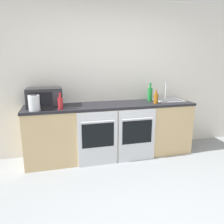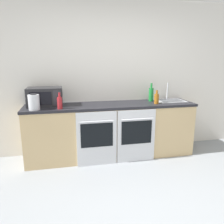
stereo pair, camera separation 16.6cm
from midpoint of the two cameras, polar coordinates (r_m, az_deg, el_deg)
name	(u,v)px [view 1 (the left image)]	position (r m, az deg, el deg)	size (l,w,h in m)	color
wall_back	(107,78)	(3.84, -2.68, 8.85)	(10.00, 0.06, 2.60)	silver
counter_back	(111,130)	(3.69, -1.49, -4.78)	(2.77, 0.61, 0.90)	tan
oven_left	(98,139)	(3.36, -5.11, -7.03)	(0.62, 0.06, 0.85)	silver
oven_right	(137,135)	(3.51, 5.15, -6.12)	(0.62, 0.06, 0.85)	silver
microwave	(45,97)	(3.54, -18.50, 3.66)	(0.53, 0.33, 0.29)	#232326
bottle_green	(150,94)	(3.89, 8.70, 4.72)	(0.08, 0.08, 0.31)	#19722D
bottle_red	(60,103)	(3.28, -14.75, 2.29)	(0.07, 0.07, 0.24)	maroon
bottle_amber	(156,98)	(3.68, 10.16, 3.58)	(0.08, 0.08, 0.22)	#8C5114
kettle	(34,103)	(3.31, -21.04, 2.24)	(0.16, 0.16, 0.23)	#B7BABF
sink	(169,100)	(3.98, 13.49, 3.13)	(0.48, 0.36, 0.31)	#A8AAAF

